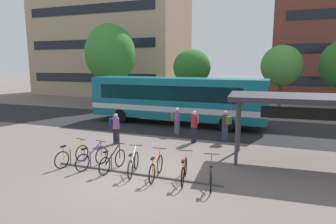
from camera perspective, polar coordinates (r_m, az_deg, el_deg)
name	(u,v)px	position (r m, az deg, el deg)	size (l,w,h in m)	color
ground	(136,176)	(10.89, -6.48, -12.64)	(200.00, 200.00, 0.00)	#6B605B
bus_lane_asphalt	(197,125)	(19.43, 5.86, -2.68)	(80.00, 7.20, 0.01)	#232326
city_bus	(177,99)	(19.53, 1.83, 2.69)	(12.09, 2.91, 3.20)	#0F6070
bike_rack	(134,172)	(11.01, -6.85, -11.87)	(6.75, 0.11, 0.70)	#47474C
parked_bicycle_yellow_0	(72,156)	(12.48, -18.69, -8.30)	(0.57, 1.69, 0.99)	black
parked_bicycle_purple_1	(92,158)	(11.91, -14.94, -8.98)	(0.58, 1.69, 0.99)	black
parked_bicycle_black_2	(113,161)	(11.40, -11.06, -9.67)	(0.52, 1.72, 0.99)	black
parked_bicycle_white_3	(133,164)	(10.97, -6.97, -10.34)	(0.60, 1.69, 0.99)	black
parked_bicycle_orange_4	(156,168)	(10.53, -2.41, -11.14)	(0.52, 1.72, 0.99)	black
parked_bicycle_orange_5	(184,171)	(10.25, 3.25, -11.73)	(0.52, 1.70, 0.99)	black
parked_bicycle_red_6	(211,175)	(9.97, 8.64, -12.45)	(0.53, 1.70, 0.99)	black
transit_shelter	(300,101)	(12.69, 25.04, 2.10)	(5.75, 3.11, 2.85)	#38383D
commuter_grey_pack_0	(194,124)	(15.03, 5.30, -2.49)	(0.38, 0.55, 1.70)	black
commuter_olive_pack_1	(226,124)	(15.44, 11.49, -2.35)	(0.60, 0.56, 1.67)	#2D3851
commuter_olive_pack_2	(177,119)	(16.68, 1.73, -1.44)	(0.56, 0.38, 1.61)	#565660
commuter_navy_pack_3	(115,126)	(15.01, -10.52, -2.85)	(0.54, 0.36, 1.61)	black
street_tree_0	(282,66)	(26.85, 21.84, 8.60)	(3.50, 3.50, 5.76)	brown
street_tree_2	(192,68)	(25.76, 4.80, 8.90)	(3.34, 3.34, 5.46)	brown
street_tree_3	(110,54)	(29.14, -11.50, 11.40)	(4.93, 4.93, 8.04)	brown
building_left_wing	(112,20)	(42.11, -11.12, 17.76)	(19.80, 11.14, 20.50)	tan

